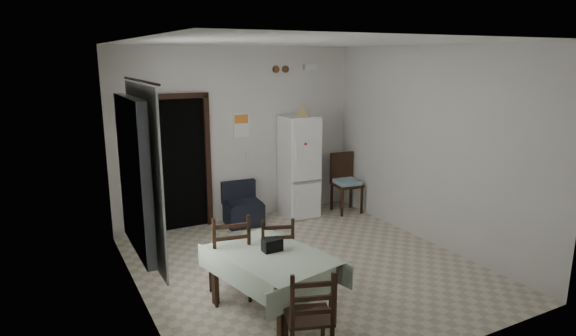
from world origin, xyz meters
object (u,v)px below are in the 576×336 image
at_px(fridge, 299,166).
at_px(dining_table, 272,284).
at_px(dining_chair_far_left, 229,255).
at_px(dining_chair_far_right, 276,252).
at_px(dining_chair_near_head, 309,315).
at_px(corner_chair, 347,183).
at_px(navy_seat, 243,204).

xyz_separation_m(fridge, dining_table, (-1.90, -2.78, -0.53)).
height_order(dining_table, dining_chair_far_left, dining_chair_far_left).
xyz_separation_m(fridge, dining_chair_far_right, (-1.59, -2.28, -0.41)).
height_order(dining_chair_far_left, dining_chair_near_head, dining_chair_far_left).
distance_m(corner_chair, dining_table, 3.72).
distance_m(dining_table, dining_chair_far_left, 0.65).
bearing_deg(dining_table, corner_chair, 30.18).
xyz_separation_m(dining_table, dining_chair_far_left, (-0.26, 0.57, 0.17)).
bearing_deg(corner_chair, fridge, 168.29).
bearing_deg(dining_chair_far_left, fridge, -124.37).
xyz_separation_m(fridge, dining_chair_far_left, (-2.16, -2.21, -0.35)).
distance_m(dining_table, dining_chair_far_right, 0.59).
distance_m(corner_chair, dining_chair_near_head, 4.45).
relative_size(dining_table, dining_chair_near_head, 1.41).
xyz_separation_m(corner_chair, dining_table, (-2.74, -2.52, -0.18)).
relative_size(fridge, dining_chair_far_left, 1.68).
relative_size(dining_chair_far_left, dining_chair_far_right, 1.12).
relative_size(fridge, dining_table, 1.30).
bearing_deg(navy_seat, fridge, 5.17).
relative_size(dining_table, dining_chair_far_left, 1.29).
xyz_separation_m(dining_table, dining_chair_far_right, (0.31, 0.50, 0.12)).
distance_m(fridge, dining_table, 3.41).
height_order(fridge, dining_chair_near_head, fridge).
distance_m(navy_seat, corner_chair, 1.91).
bearing_deg(fridge, dining_chair_far_right, -122.50).
relative_size(dining_chair_far_right, dining_chair_near_head, 0.97).
bearing_deg(dining_chair_far_left, dining_chair_near_head, 106.64).
distance_m(dining_chair_far_left, dining_chair_far_right, 0.58).
bearing_deg(navy_seat, dining_chair_near_head, -99.04).
relative_size(corner_chair, dining_chair_far_left, 1.01).
distance_m(fridge, navy_seat, 1.17).
distance_m(corner_chair, dining_chair_far_left, 3.58).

